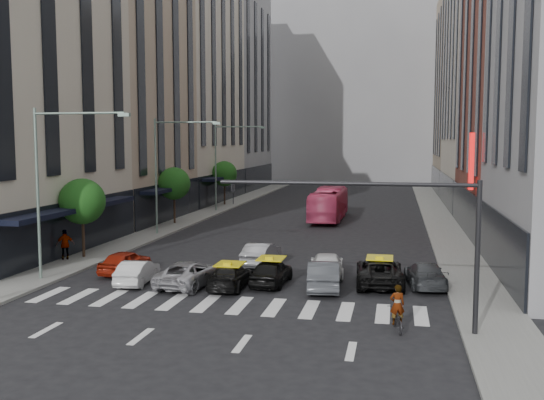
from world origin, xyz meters
The scene contains 33 objects.
ground centered at (0.00, 0.00, 0.00)m, with size 160.00×160.00×0.00m, color black.
sidewalk_left centered at (-11.50, 30.00, 0.07)m, with size 3.00×96.00×0.15m, color slate.
sidewalk_right centered at (11.50, 30.00, 0.07)m, with size 3.00×96.00×0.15m, color slate.
building_left_a centered at (-17.00, 11.00, 14.00)m, with size 8.00×18.00×28.00m, color beige.
building_left_b centered at (-17.00, 28.00, 12.00)m, with size 8.00×16.00×24.00m, color tan.
building_left_c centered at (-17.00, 46.00, 18.00)m, with size 8.00×20.00×36.00m, color beige.
building_left_d centered at (-17.00, 65.00, 15.00)m, with size 8.00×18.00×30.00m, color gray.
building_right_b centered at (17.00, 27.00, 13.00)m, with size 8.00×18.00×26.00m, color brown.
building_right_c centered at (17.00, 46.00, 20.00)m, with size 8.00×20.00×40.00m, color beige.
building_right_d centered at (17.00, 65.00, 14.00)m, with size 8.00×18.00×28.00m, color tan.
building_far centered at (0.00, 85.00, 18.00)m, with size 30.00×10.00×36.00m, color gray.
tree_near centered at (-11.80, 10.00, 3.65)m, with size 2.88×2.88×4.95m.
tree_mid centered at (-11.80, 26.00, 3.65)m, with size 2.88×2.88×4.95m.
tree_far centered at (-11.80, 42.00, 3.65)m, with size 2.88×2.88×4.95m.
streetlamp_near centered at (-10.04, 4.00, 5.90)m, with size 5.38×0.25×9.00m.
streetlamp_mid centered at (-10.04, 20.00, 5.90)m, with size 5.38×0.25×9.00m.
streetlamp_far centered at (-10.04, 36.00, 5.90)m, with size 5.38×0.25×9.00m.
traffic_signal centered at (7.69, -1.00, 4.47)m, with size 10.10×0.20×6.00m.
liberty_sign centered at (12.60, 20.00, 6.00)m, with size 0.30×0.70×4.00m.
car_red centered at (-7.40, 6.64, 0.66)m, with size 1.56×3.88×1.32m, color #991F0D.
car_white_front centered at (-5.71, 4.50, 0.62)m, with size 1.32×3.79×1.25m, color silver.
car_silver centered at (-2.90, 4.56, 0.66)m, with size 2.18×4.74×1.32m, color #AAA9AF.
taxi_left centered at (-0.71, 4.57, 0.61)m, with size 1.70×4.18×1.21m, color black.
taxi_center centered at (1.20, 5.67, 0.68)m, with size 1.61×4.01×1.37m, color black.
car_grey_mid centered at (3.96, 5.28, 0.73)m, with size 1.54×4.42×1.46m, color #42454A.
taxi_right centered at (6.70, 6.72, 0.71)m, with size 2.35×5.09×1.41m, color black.
car_grey_curb centered at (9.01, 6.86, 0.63)m, with size 1.77×4.36×1.27m, color #36393C.
car_row2_left centered at (-0.40, 10.41, 0.69)m, with size 1.46×4.19×1.38m, color #9D9DA2.
car_row2_right centered at (3.78, 8.34, 0.64)m, with size 1.78×4.39×1.27m, color white.
bus centered at (1.32, 31.58, 1.51)m, with size 2.54×10.85×3.02m, color #CF3D64.
motorcycle centered at (7.59, -0.79, 0.45)m, with size 0.59×1.70×0.89m, color #232325.
rider centered at (7.59, -0.79, 1.70)m, with size 0.59×0.38×1.61m, color gray.
pedestrian_far centered at (-12.43, 8.93, 1.08)m, with size 1.09×0.45×1.86m, color gray.
Camera 1 is at (7.45, -24.53, 7.48)m, focal length 40.00 mm.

